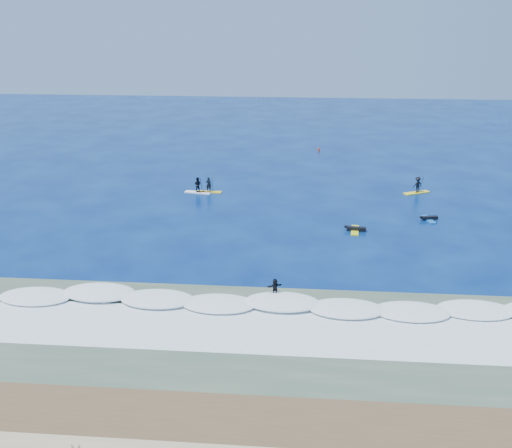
# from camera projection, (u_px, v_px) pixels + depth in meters

# --- Properties ---
(ground) EXTENTS (160.00, 160.00, 0.00)m
(ground) POSITION_uv_depth(u_px,v_px,m) (274.00, 245.00, 45.41)
(ground) COLOR #04174D
(ground) RESTS_ON ground
(wet_sand_strip) EXTENTS (90.00, 5.00, 0.08)m
(wet_sand_strip) POSITION_uv_depth(u_px,v_px,m) (250.00, 431.00, 25.38)
(wet_sand_strip) COLOR brown
(wet_sand_strip) RESTS_ON ground
(shallow_water) EXTENTS (90.00, 13.00, 0.01)m
(shallow_water) POSITION_uv_depth(u_px,v_px,m) (262.00, 340.00, 32.37)
(shallow_water) COLOR #3B503E
(shallow_water) RESTS_ON ground
(breaking_wave) EXTENTS (40.00, 6.00, 0.30)m
(breaking_wave) POSITION_uv_depth(u_px,v_px,m) (266.00, 306.00, 36.09)
(breaking_wave) COLOR white
(breaking_wave) RESTS_ON ground
(whitewater) EXTENTS (34.00, 5.00, 0.02)m
(whitewater) POSITION_uv_depth(u_px,v_px,m) (263.00, 331.00, 33.30)
(whitewater) COLOR silver
(whitewater) RESTS_ON ground
(sup_paddler_left) EXTENTS (2.65, 0.73, 1.85)m
(sup_paddler_left) POSITION_uv_depth(u_px,v_px,m) (209.00, 187.00, 58.03)
(sup_paddler_left) COLOR gold
(sup_paddler_left) RESTS_ON ground
(sup_paddler_center) EXTENTS (2.78, 1.18, 1.90)m
(sup_paddler_center) POSITION_uv_depth(u_px,v_px,m) (198.00, 186.00, 57.82)
(sup_paddler_center) COLOR white
(sup_paddler_center) RESTS_ON ground
(sup_paddler_right) EXTENTS (2.85, 1.89, 1.98)m
(sup_paddler_right) POSITION_uv_depth(u_px,v_px,m) (417.00, 186.00, 57.71)
(sup_paddler_right) COLOR yellow
(sup_paddler_right) RESTS_ON ground
(prone_paddler_near) EXTENTS (1.86, 2.38, 0.49)m
(prone_paddler_near) POSITION_uv_depth(u_px,v_px,m) (355.00, 229.00, 48.11)
(prone_paddler_near) COLOR yellow
(prone_paddler_near) RESTS_ON ground
(prone_paddler_far) EXTENTS (1.66, 2.17, 0.44)m
(prone_paddler_far) POSITION_uv_depth(u_px,v_px,m) (429.00, 218.00, 50.62)
(prone_paddler_far) COLOR #175FB0
(prone_paddler_far) RESTS_ON ground
(wave_surfer) EXTENTS (1.75, 1.13, 1.24)m
(wave_surfer) POSITION_uv_depth(u_px,v_px,m) (275.00, 288.00, 36.74)
(wave_surfer) COLOR silver
(wave_surfer) RESTS_ON breaking_wave
(marker_buoy) EXTENTS (0.27, 0.27, 0.65)m
(marker_buoy) POSITION_uv_depth(u_px,v_px,m) (319.00, 149.00, 74.64)
(marker_buoy) COLOR red
(marker_buoy) RESTS_ON ground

